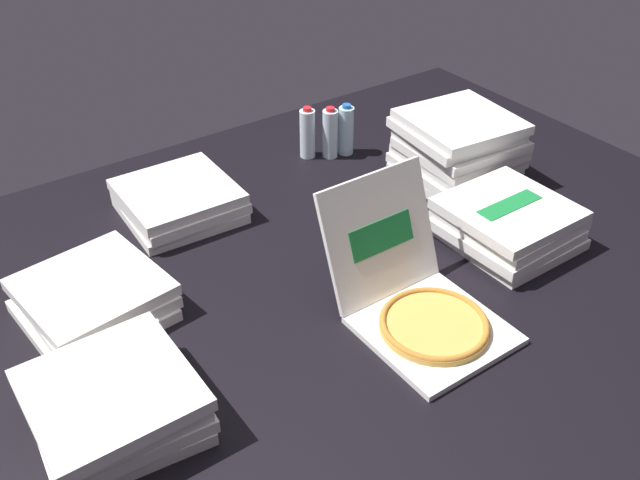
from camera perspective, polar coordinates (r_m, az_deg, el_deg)
ground_plane at (r=2.20m, az=0.46°, el=-4.84°), size 3.20×2.40×0.02m
open_pizza_box at (r=2.09m, az=8.05°, el=-4.99°), size 0.38×0.53×0.38m
pizza_stack_center_far at (r=2.21m, az=-17.97°, el=-4.51°), size 0.44×0.44×0.11m
pizza_stack_left_near at (r=2.79m, az=11.13°, el=7.36°), size 0.43×0.44×0.26m
pizza_stack_center_near at (r=1.86m, az=-16.33°, el=-12.50°), size 0.43×0.43×0.15m
pizza_stack_left_mid at (r=2.60m, az=-11.39°, el=3.14°), size 0.40×0.40×0.11m
pizza_stack_left_far at (r=2.48m, az=15.05°, el=1.30°), size 0.41×0.40×0.15m
water_bottle_0 at (r=2.91m, az=-1.03°, el=8.67°), size 0.06×0.06×0.22m
water_bottle_1 at (r=2.94m, az=2.13°, el=8.91°), size 0.06×0.06×0.22m
water_bottle_2 at (r=2.91m, az=0.83°, el=8.66°), size 0.06×0.06×0.22m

